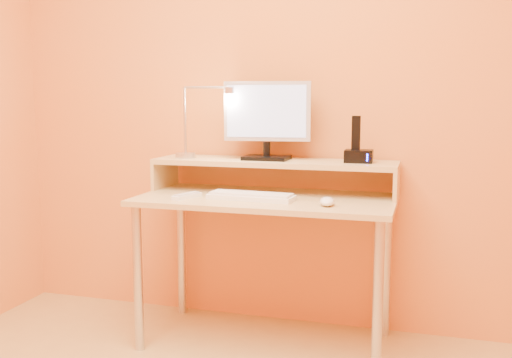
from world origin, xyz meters
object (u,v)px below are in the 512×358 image
(monitor_panel, at_px, (267,111))
(lamp_base, at_px, (185,155))
(phone_dock, at_px, (359,156))
(mouse, at_px, (327,201))
(keyboard, at_px, (251,197))
(remote_control, at_px, (187,196))

(monitor_panel, bearing_deg, lamp_base, 178.18)
(phone_dock, relative_size, mouse, 1.16)
(keyboard, xyz_separation_m, remote_control, (-0.30, -0.05, -0.00))
(mouse, bearing_deg, remote_control, 171.40)
(keyboard, distance_m, mouse, 0.37)
(keyboard, bearing_deg, mouse, -4.80)
(mouse, bearing_deg, phone_dock, 63.79)
(monitor_panel, distance_m, remote_control, 0.58)
(keyboard, height_order, remote_control, keyboard)
(monitor_panel, xyz_separation_m, phone_dock, (0.45, -0.01, -0.21))
(monitor_panel, xyz_separation_m, mouse, (0.35, -0.31, -0.38))
(monitor_panel, height_order, remote_control, monitor_panel)
(remote_control, bearing_deg, monitor_panel, 64.84)
(keyboard, relative_size, mouse, 3.57)
(monitor_panel, height_order, phone_dock, monitor_panel)
(monitor_panel, distance_m, mouse, 0.60)
(phone_dock, height_order, mouse, phone_dock)
(monitor_panel, relative_size, mouse, 3.81)
(monitor_panel, xyz_separation_m, remote_control, (-0.30, -0.30, -0.39))
(monitor_panel, height_order, mouse, monitor_panel)
(keyboard, relative_size, remote_control, 2.43)
(lamp_base, bearing_deg, monitor_panel, 5.42)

